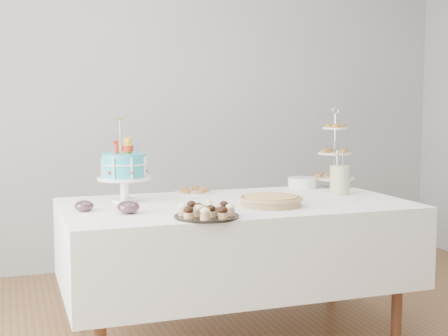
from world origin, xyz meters
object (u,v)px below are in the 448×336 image
object	(u,v)px
birthday_cake	(124,179)
jam_bowl_b	(84,206)
plate_stack	(302,183)
cupcake_tray	(207,210)
utensil_pitcher	(340,179)
pastry_plate	(195,191)
pie	(271,200)
tiered_stand	(335,154)
table	(236,242)
jam_bowl_a	(128,207)

from	to	relation	value
birthday_cake	jam_bowl_b	bearing A→B (deg)	-145.68
plate_stack	birthday_cake	bearing A→B (deg)	-171.55
birthday_cake	cupcake_tray	size ratio (longest dim) A/B	1.47
cupcake_tray	utensil_pitcher	bearing A→B (deg)	25.16
cupcake_tray	pastry_plate	bearing A→B (deg)	77.64
pie	cupcake_tray	bearing A→B (deg)	-153.77
pie	utensil_pitcher	size ratio (longest dim) A/B	1.30
pastry_plate	tiered_stand	bearing A→B (deg)	-0.48
birthday_cake	pie	xyz separation A→B (m)	(0.72, -0.39, -0.10)
jam_bowl_b	plate_stack	bearing A→B (deg)	15.94
table	cupcake_tray	xyz separation A→B (m)	(-0.30, -0.39, 0.26)
birthday_cake	tiered_stand	world-z (taller)	tiered_stand
plate_stack	jam_bowl_b	bearing A→B (deg)	-164.06
birthday_cake	utensil_pitcher	bearing A→B (deg)	-14.82
table	tiered_stand	bearing A→B (deg)	25.02
plate_stack	cupcake_tray	bearing A→B (deg)	-139.00
pie	utensil_pitcher	distance (m)	0.63
table	jam_bowl_a	size ratio (longest dim) A/B	16.84
utensil_pitcher	plate_stack	bearing A→B (deg)	98.35
cupcake_tray	pie	distance (m)	0.48
tiered_stand	jam_bowl_b	size ratio (longest dim) A/B	5.39
table	pie	xyz separation A→B (m)	(0.14, -0.17, 0.26)
table	jam_bowl_b	xyz separation A→B (m)	(-0.84, -0.01, 0.25)
utensil_pitcher	jam_bowl_b	bearing A→B (deg)	174.79
table	birthday_cake	world-z (taller)	birthday_cake
jam_bowl_a	utensil_pitcher	xyz separation A→B (m)	(1.34, 0.24, 0.06)
plate_stack	utensil_pitcher	size ratio (longest dim) A/B	0.69
tiered_stand	utensil_pitcher	size ratio (longest dim) A/B	1.98
cupcake_tray	pastry_plate	distance (m)	0.80
pie	jam_bowl_b	world-z (taller)	jam_bowl_b
birthday_cake	plate_stack	bearing A→B (deg)	-0.28
plate_stack	jam_bowl_a	xyz separation A→B (m)	(-1.24, -0.55, -0.00)
table	tiered_stand	size ratio (longest dim) A/B	3.62
utensil_pitcher	pastry_plate	bearing A→B (deg)	150.34
cupcake_tray	pastry_plate	xyz separation A→B (m)	(0.17, 0.79, -0.02)
plate_stack	jam_bowl_a	world-z (taller)	plate_stack
pie	tiered_stand	world-z (taller)	tiered_stand
jam_bowl_b	pastry_plate	bearing A→B (deg)	30.01
tiered_stand	plate_stack	bearing A→B (deg)	178.02
pie	plate_stack	size ratio (longest dim) A/B	1.89
jam_bowl_a	pastry_plate	bearing A→B (deg)	47.17
jam_bowl_a	jam_bowl_b	world-z (taller)	jam_bowl_a
birthday_cake	cupcake_tray	xyz separation A→B (m)	(0.29, -0.61, -0.09)
pie	plate_stack	bearing A→B (deg)	50.58
tiered_stand	birthday_cake	bearing A→B (deg)	-173.23
pastry_plate	utensil_pitcher	xyz separation A→B (m)	(0.83, -0.32, 0.08)
table	jam_bowl_a	xyz separation A→B (m)	(-0.64, -0.15, 0.26)
table	utensil_pitcher	xyz separation A→B (m)	(0.71, 0.08, 0.32)
birthday_cake	pie	size ratio (longest dim) A/B	1.35
birthday_cake	table	bearing A→B (deg)	-29.47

